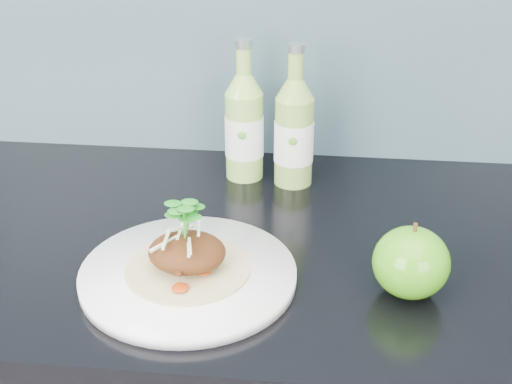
# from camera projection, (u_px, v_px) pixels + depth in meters

# --- Properties ---
(dinner_plate) EXTENTS (0.36, 0.36, 0.02)m
(dinner_plate) POSITION_uv_depth(u_px,v_px,m) (188.00, 275.00, 0.90)
(dinner_plate) COLOR white
(dinner_plate) RESTS_ON kitchen_counter
(pork_taco) EXTENTS (0.16, 0.16, 0.10)m
(pork_taco) POSITION_uv_depth(u_px,v_px,m) (187.00, 250.00, 0.89)
(pork_taco) COLOR tan
(pork_taco) RESTS_ON dinner_plate
(green_apple) EXTENTS (0.12, 0.12, 0.10)m
(green_apple) POSITION_uv_depth(u_px,v_px,m) (411.00, 262.00, 0.86)
(green_apple) COLOR #307E0D
(green_apple) RESTS_ON kitchen_counter
(cider_bottle_left) EXTENTS (0.08, 0.08, 0.23)m
(cider_bottle_left) POSITION_uv_depth(u_px,v_px,m) (244.00, 127.00, 1.14)
(cider_bottle_left) COLOR #8FC250
(cider_bottle_left) RESTS_ON kitchen_counter
(cider_bottle_right) EXTENTS (0.08, 0.08, 0.23)m
(cider_bottle_right) POSITION_uv_depth(u_px,v_px,m) (294.00, 132.00, 1.12)
(cider_bottle_right) COLOR #86AE48
(cider_bottle_right) RESTS_ON kitchen_counter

